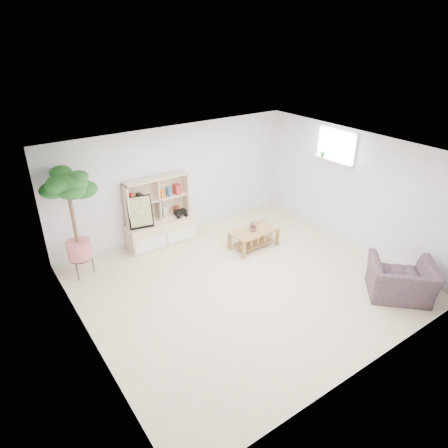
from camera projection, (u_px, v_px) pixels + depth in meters
floor at (246, 285)px, 7.18m from camera, size 5.50×5.00×0.01m
ceiling at (250, 156)px, 6.10m from camera, size 5.50×5.00×0.01m
walls at (248, 226)px, 6.64m from camera, size 5.51×5.01×2.40m
baseboard at (246, 283)px, 7.15m from camera, size 5.50×5.00×0.10m
window at (337, 145)px, 8.12m from camera, size 0.10×0.98×0.68m
window_sill at (333, 161)px, 8.23m from camera, size 0.14×1.00×0.04m
storage_unit at (160, 212)px, 8.22m from camera, size 1.46×0.49×1.46m
poster at (140, 212)px, 7.87m from camera, size 0.50×0.20×0.67m
toy_truck at (181, 213)px, 8.45m from camera, size 0.33×0.23×0.17m
coffee_table at (254, 239)px, 8.31m from camera, size 0.99×0.55×0.40m
table_plant at (254, 226)px, 8.15m from camera, size 0.26×0.24×0.25m
floor_tree at (74, 225)px, 7.01m from camera, size 0.89×0.89×2.07m
armchair at (401, 278)px, 6.71m from camera, size 1.36×1.36×0.76m
sill_plant at (323, 151)px, 8.37m from camera, size 0.14×0.12×0.22m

